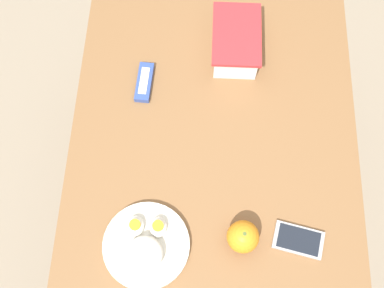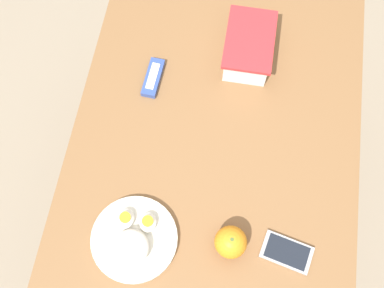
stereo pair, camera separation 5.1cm
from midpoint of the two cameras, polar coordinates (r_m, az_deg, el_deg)
name	(u,v)px [view 2 (the right image)]	position (r m, az deg, el deg)	size (l,w,h in m)	color
ground_plane	(205,212)	(1.88, 2.50, -8.70)	(10.00, 10.00, 0.00)	gray
table	(211,166)	(1.30, 3.59, -2.82)	(1.16, 0.78, 0.71)	brown
food_container	(248,48)	(1.31, 8.30, 11.92)	(0.21, 0.13, 0.09)	white
orange_fruit	(231,242)	(1.10, 6.29, -12.36)	(0.08, 0.08, 0.08)	orange
rice_plate	(134,240)	(1.13, -6.11, -12.06)	(0.21, 0.21, 0.06)	silver
candy_bar	(153,78)	(1.29, -3.82, 8.34)	(0.12, 0.05, 0.02)	#334C9E
cell_phone	(287,252)	(1.16, 13.20, -13.31)	(0.09, 0.13, 0.01)	#ADADB2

